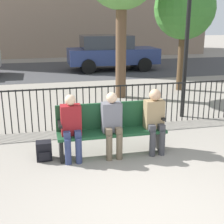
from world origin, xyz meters
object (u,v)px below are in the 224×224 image
Objects in this scene: park_bench at (111,127)px; parked_car_1 at (111,52)px; lamp_post at (189,12)px; tree_0 at (185,9)px; seated_person_0 at (71,125)px; seated_person_1 at (112,122)px; backpack at (44,151)px; seated_person_2 at (155,118)px.

parked_car_1 is at bearing 77.17° from park_bench.
lamp_post is at bearing 38.16° from park_bench.
park_bench is 6.17m from tree_0.
seated_person_1 is at bearing 0.01° from seated_person_0.
backpack is at bearing -135.22° from tree_0.
lamp_post reaches higher than tree_0.
seated_person_0 is at bearing -179.99° from seated_person_1.
seated_person_2 is at bearing -119.72° from tree_0.
seated_person_0 is 9.92m from parked_car_1.
seated_person_2 is at bearing -98.13° from parked_car_1.
seated_person_2 is 5.82m from tree_0.
seated_person_2 reaches higher than seated_person_1.
park_bench is 3.47m from lamp_post.
seated_person_1 is 3.51× the size of backpack.
tree_0 reaches higher than seated_person_0.
seated_person_1 is 9.74m from parked_car_1.
tree_0 is 5.26m from parked_car_1.
seated_person_1 is 0.32× the size of tree_0.
backpack is 0.09× the size of lamp_post.
seated_person_1 is 0.30× the size of lamp_post.
tree_0 is (3.49, 4.62, 2.15)m from park_bench.
parked_car_1 is (1.36, 9.50, 0.18)m from seated_person_2.
seated_person_1 is 3.46m from lamp_post.
parked_car_1 is at bearing 77.29° from seated_person_1.
seated_person_2 is at bearing -9.67° from park_bench.
tree_0 is (3.50, 4.75, 2.00)m from seated_person_1.
seated_person_1 is 0.28× the size of parked_car_1.
park_bench is at bearing -102.83° from parked_car_1.
lamp_post is at bearing 27.47° from backpack.
backpack is at bearing -109.52° from parked_car_1.
lamp_post reaches higher than seated_person_0.
park_bench is at bearing -141.84° from lamp_post.
lamp_post is (2.22, 1.75, 2.00)m from park_bench.
seated_person_1 reaches higher than seated_person_0.
lamp_post is (-1.26, -2.87, -0.15)m from tree_0.
park_bench is 5.87× the size of backpack.
park_bench reaches higher than backpack.
tree_0 is at bearing 60.28° from seated_person_2.
backpack is at bearing 168.11° from seated_person_0.
park_bench is 1.68× the size of seated_person_0.
backpack is at bearing -152.53° from lamp_post.
seated_person_2 reaches higher than seated_person_0.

